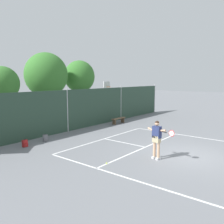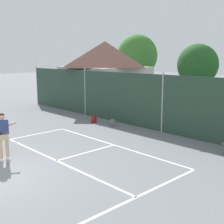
# 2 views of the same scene
# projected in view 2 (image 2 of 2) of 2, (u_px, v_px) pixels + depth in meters

# --- Properties ---
(court_markings) EXTENTS (8.30, 11.10, 0.01)m
(court_markings) POSITION_uv_depth(u_px,v_px,m) (11.00, 173.00, 10.06)
(court_markings) COLOR white
(court_markings) RESTS_ON ground
(chainlink_fence) EXTENTS (26.09, 0.09, 3.17)m
(chainlink_fence) POSITION_uv_depth(u_px,v_px,m) (162.00, 104.00, 15.41)
(chainlink_fence) COLOR #284233
(chainlink_fence) RESTS_ON ground
(clubhouse_building) EXTENTS (5.90, 5.68, 5.09)m
(clubhouse_building) POSITION_uv_depth(u_px,v_px,m) (105.00, 73.00, 23.04)
(clubhouse_building) COLOR beige
(clubhouse_building) RESTS_ON ground
(tennis_player) EXTENTS (0.32, 1.44, 1.85)m
(tennis_player) POSITION_uv_depth(u_px,v_px,m) (2.00, 132.00, 11.13)
(tennis_player) COLOR silver
(tennis_player) RESTS_ON ground
(tennis_ball) EXTENTS (0.07, 0.07, 0.07)m
(tennis_ball) POSITION_uv_depth(u_px,v_px,m) (16.00, 142.00, 13.73)
(tennis_ball) COLOR #CCE033
(tennis_ball) RESTS_ON ground
(backpack_red) EXTENTS (0.29, 0.25, 0.46)m
(backpack_red) POSITION_uv_depth(u_px,v_px,m) (94.00, 119.00, 17.85)
(backpack_red) COLOR maroon
(backpack_red) RESTS_ON ground
(backpack_grey) EXTENTS (0.33, 0.31, 0.46)m
(backpack_grey) POSITION_uv_depth(u_px,v_px,m) (113.00, 123.00, 16.89)
(backpack_grey) COLOR slate
(backpack_grey) RESTS_ON ground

